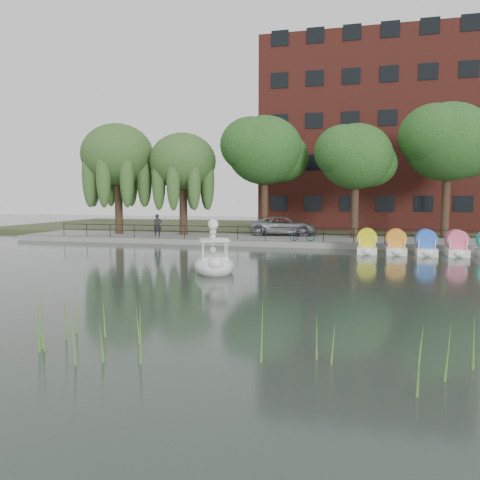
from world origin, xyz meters
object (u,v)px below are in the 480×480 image
at_px(pedestrian, 158,224).
at_px(swan_boat, 214,261).
at_px(minivan, 283,224).
at_px(bicycle, 302,234).

bearing_deg(pedestrian, swan_boat, -83.35).
distance_m(minivan, swan_boat, 16.58).
bearing_deg(bicycle, swan_boat, 167.82).
bearing_deg(swan_boat, bicycle, 57.31).
xyz_separation_m(bicycle, pedestrian, (-11.29, 0.93, 0.49)).
height_order(minivan, pedestrian, pedestrian).
distance_m(pedestrian, swan_boat, 15.71).
relative_size(pedestrian, swan_boat, 0.60).
distance_m(bicycle, pedestrian, 11.34).
relative_size(bicycle, pedestrian, 0.87).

